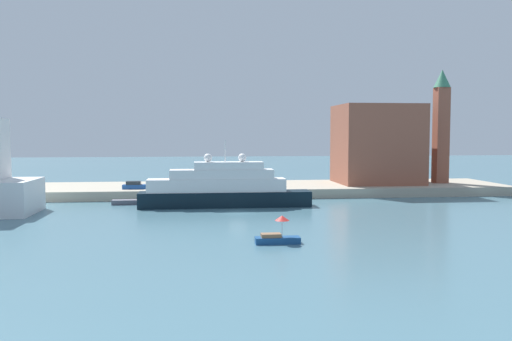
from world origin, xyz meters
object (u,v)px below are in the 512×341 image
(work_barge, at_px, (125,202))
(small_motorboat, at_px, (277,236))
(parked_car, at_px, (135,186))
(person_figure, at_px, (155,183))
(harbor_building, at_px, (377,144))
(bell_tower, at_px, (441,122))
(mooring_bollard, at_px, (260,187))
(large_yacht, at_px, (222,189))

(work_barge, bearing_deg, small_motorboat, -58.88)
(parked_car, distance_m, person_figure, 4.46)
(harbor_building, xyz_separation_m, person_figure, (-44.50, -3.75, -7.24))
(bell_tower, height_order, mooring_bollard, bell_tower)
(harbor_building, distance_m, parked_car, 49.04)
(work_barge, distance_m, parked_car, 8.95)
(large_yacht, height_order, harbor_building, harbor_building)
(harbor_building, height_order, person_figure, harbor_building)
(work_barge, relative_size, mooring_bollard, 4.75)
(parked_car, bearing_deg, large_yacht, -40.50)
(bell_tower, xyz_separation_m, person_figure, (-57.69, -2.88, -11.79))
(large_yacht, relative_size, person_figure, 17.37)
(small_motorboat, relative_size, harbor_building, 0.30)
(small_motorboat, bearing_deg, mooring_bollard, 85.95)
(large_yacht, bearing_deg, mooring_bollard, 53.80)
(small_motorboat, bearing_deg, bell_tower, 49.69)
(harbor_building, height_order, mooring_bollard, harbor_building)
(bell_tower, relative_size, person_figure, 14.49)
(work_barge, xyz_separation_m, bell_tower, (61.85, 14.28, 13.87))
(small_motorboat, bearing_deg, parked_car, 115.04)
(work_barge, height_order, person_figure, person_figure)
(person_figure, bearing_deg, mooring_bollard, -16.95)
(work_barge, bearing_deg, parked_car, 86.02)
(work_barge, distance_m, harbor_building, 51.81)
(large_yacht, bearing_deg, work_barge, 164.26)
(person_figure, height_order, mooring_bollard, person_figure)
(work_barge, height_order, mooring_bollard, mooring_bollard)
(person_figure, distance_m, mooring_bollard, 20.21)
(bell_tower, distance_m, mooring_bollard, 41.16)
(work_barge, distance_m, bell_tower, 64.98)
(harbor_building, relative_size, mooring_bollard, 18.18)
(harbor_building, height_order, parked_car, harbor_building)
(mooring_bollard, bearing_deg, person_figure, 163.05)
(mooring_bollard, bearing_deg, work_barge, -166.81)
(work_barge, xyz_separation_m, parked_car, (0.61, 8.72, 1.95))
(small_motorboat, distance_m, parked_car, 47.46)
(small_motorboat, bearing_deg, harbor_building, 60.47)
(mooring_bollard, bearing_deg, large_yacht, -126.20)
(large_yacht, height_order, work_barge, large_yacht)
(large_yacht, xyz_separation_m, small_motorboat, (4.54, -29.71, -2.11))
(small_motorboat, xyz_separation_m, mooring_bollard, (2.81, 39.76, 1.32))
(large_yacht, xyz_separation_m, parked_car, (-15.53, 13.27, -0.61))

